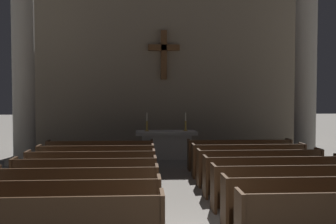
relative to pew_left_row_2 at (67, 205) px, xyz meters
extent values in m
cube|color=#422B19|center=(0.00, -1.30, 0.22)|extent=(3.08, 0.05, 0.50)
cube|color=#422B19|center=(1.57, -1.09, 0.00)|extent=(0.06, 0.50, 0.95)
cube|color=#422B19|center=(0.00, 0.04, -0.05)|extent=(3.08, 0.40, 0.05)
cube|color=#422B19|center=(0.00, -0.19, 0.22)|extent=(3.08, 0.05, 0.50)
cube|color=#422B19|center=(0.00, 0.22, -0.28)|extent=(3.08, 0.04, 0.40)
cube|color=#422B19|center=(1.57, 0.02, 0.00)|extent=(0.06, 0.50, 0.95)
cube|color=#422B19|center=(0.00, 1.15, -0.05)|extent=(3.08, 0.40, 0.05)
cube|color=#422B19|center=(0.00, 0.93, 0.22)|extent=(3.08, 0.05, 0.50)
cube|color=#422B19|center=(0.00, 1.33, -0.28)|extent=(3.08, 0.04, 0.40)
cube|color=#422B19|center=(1.57, 1.13, 0.00)|extent=(0.06, 0.50, 0.95)
cube|color=#422B19|center=(0.00, 2.27, -0.05)|extent=(3.08, 0.40, 0.05)
cube|color=#422B19|center=(0.00, 2.04, 0.22)|extent=(3.08, 0.05, 0.50)
cube|color=#422B19|center=(0.00, 2.45, -0.28)|extent=(3.08, 0.04, 0.40)
cube|color=#422B19|center=(1.57, 2.25, 0.00)|extent=(0.06, 0.50, 0.95)
cube|color=#422B19|center=(-1.57, 2.25, 0.00)|extent=(0.06, 0.50, 0.95)
cube|color=#422B19|center=(0.00, 3.38, -0.05)|extent=(3.08, 0.40, 0.05)
cube|color=#422B19|center=(0.00, 3.16, 0.22)|extent=(3.08, 0.05, 0.50)
cube|color=#422B19|center=(0.00, 3.56, -0.28)|extent=(3.08, 0.04, 0.40)
cube|color=#422B19|center=(1.57, 3.36, 0.00)|extent=(0.06, 0.50, 0.95)
cube|color=#422B19|center=(-1.57, 3.36, 0.00)|extent=(0.06, 0.50, 0.95)
cube|color=#422B19|center=(0.00, 4.50, -0.05)|extent=(3.08, 0.40, 0.05)
cube|color=#422B19|center=(0.00, 4.27, 0.22)|extent=(3.08, 0.05, 0.50)
cube|color=#422B19|center=(0.00, 4.68, -0.28)|extent=(3.08, 0.04, 0.40)
cube|color=#422B19|center=(1.57, 4.48, 0.00)|extent=(0.06, 0.50, 0.95)
cube|color=#422B19|center=(-1.57, 4.48, 0.00)|extent=(0.06, 0.50, 0.95)
cube|color=#422B19|center=(0.00, 5.61, -0.05)|extent=(3.08, 0.40, 0.05)
cube|color=#422B19|center=(0.00, 5.38, 0.22)|extent=(3.08, 0.05, 0.50)
cube|color=#422B19|center=(0.00, 5.79, -0.28)|extent=(3.08, 0.04, 0.40)
cube|color=#422B19|center=(1.57, 5.59, 0.00)|extent=(0.06, 0.50, 0.95)
cube|color=#422B19|center=(-1.57, 5.59, 0.00)|extent=(0.06, 0.50, 0.95)
cube|color=#422B19|center=(2.72, -1.09, 0.00)|extent=(0.06, 0.50, 0.95)
cube|color=#422B19|center=(4.29, 0.04, -0.05)|extent=(3.08, 0.40, 0.05)
cube|color=#422B19|center=(4.29, -0.19, 0.22)|extent=(3.08, 0.05, 0.50)
cube|color=#422B19|center=(4.29, 0.22, -0.28)|extent=(3.08, 0.04, 0.40)
cube|color=#422B19|center=(2.72, 0.02, 0.00)|extent=(0.06, 0.50, 0.95)
cube|color=#422B19|center=(4.29, 1.15, -0.05)|extent=(3.08, 0.40, 0.05)
cube|color=#422B19|center=(4.29, 0.93, 0.22)|extent=(3.08, 0.05, 0.50)
cube|color=#422B19|center=(4.29, 1.33, -0.28)|extent=(3.08, 0.04, 0.40)
cube|color=#422B19|center=(2.72, 1.13, 0.00)|extent=(0.06, 0.50, 0.95)
cube|color=#422B19|center=(4.29, 2.27, -0.05)|extent=(3.08, 0.40, 0.05)
cube|color=#422B19|center=(4.29, 2.04, 0.22)|extent=(3.08, 0.05, 0.50)
cube|color=#422B19|center=(4.29, 2.45, -0.28)|extent=(3.08, 0.04, 0.40)
cube|color=#422B19|center=(2.72, 2.25, 0.00)|extent=(0.06, 0.50, 0.95)
cube|color=#422B19|center=(4.29, 3.38, -0.05)|extent=(3.08, 0.40, 0.05)
cube|color=#422B19|center=(4.29, 3.16, 0.22)|extent=(3.08, 0.05, 0.50)
cube|color=#422B19|center=(4.29, 3.56, -0.28)|extent=(3.08, 0.04, 0.40)
cube|color=#422B19|center=(2.72, 3.36, 0.00)|extent=(0.06, 0.50, 0.95)
cube|color=#422B19|center=(5.86, 3.36, 0.00)|extent=(0.06, 0.50, 0.95)
cube|color=#422B19|center=(4.29, 4.50, -0.05)|extent=(3.08, 0.40, 0.05)
cube|color=#422B19|center=(4.29, 4.27, 0.22)|extent=(3.08, 0.05, 0.50)
cube|color=#422B19|center=(4.29, 4.68, -0.28)|extent=(3.08, 0.04, 0.40)
cube|color=#422B19|center=(2.72, 4.48, 0.00)|extent=(0.06, 0.50, 0.95)
cube|color=#422B19|center=(5.86, 4.48, 0.00)|extent=(0.06, 0.50, 0.95)
cube|color=#422B19|center=(4.29, 5.61, -0.05)|extent=(3.08, 0.40, 0.05)
cube|color=#422B19|center=(4.29, 5.38, 0.22)|extent=(3.08, 0.05, 0.50)
cube|color=#422B19|center=(4.29, 5.79, -0.28)|extent=(3.08, 0.04, 0.40)
cube|color=#422B19|center=(2.72, 5.59, 0.00)|extent=(0.06, 0.50, 0.95)
cube|color=#422B19|center=(5.86, 5.59, 0.00)|extent=(0.06, 0.50, 0.95)
cube|color=#ADA89E|center=(-2.69, 7.11, -0.38)|extent=(1.03, 1.03, 0.20)
cylinder|color=#ADA89E|center=(-2.69, 7.11, 2.81)|extent=(0.73, 0.73, 6.58)
cube|color=#ADA89E|center=(6.98, 7.11, -0.38)|extent=(1.03, 1.03, 0.20)
cylinder|color=#ADA89E|center=(6.98, 7.11, 2.81)|extent=(0.73, 0.73, 6.58)
cube|color=#BCB7AD|center=(2.14, 7.84, -0.04)|extent=(1.76, 0.72, 0.88)
cube|color=#BCB7AD|center=(2.14, 7.84, 0.46)|extent=(2.20, 0.90, 0.12)
cube|color=silver|center=(2.14, 7.84, 0.53)|extent=(2.09, 0.86, 0.01)
cylinder|color=#B79338|center=(1.44, 7.84, 0.54)|extent=(0.16, 0.16, 0.02)
cylinder|color=#B79338|center=(1.44, 7.84, 0.72)|extent=(0.07, 0.07, 0.37)
cylinder|color=silver|center=(1.44, 7.84, 1.05)|extent=(0.04, 0.04, 0.30)
cylinder|color=#B79338|center=(2.84, 7.84, 0.54)|extent=(0.16, 0.16, 0.02)
cylinder|color=#B79338|center=(2.84, 7.84, 0.72)|extent=(0.07, 0.07, 0.37)
cylinder|color=silver|center=(2.84, 7.84, 1.05)|extent=(0.04, 0.04, 0.30)
cube|color=gray|center=(2.14, 9.84, 3.07)|extent=(10.85, 0.25, 7.10)
cube|color=brown|center=(2.14, 9.60, 3.43)|extent=(0.24, 0.24, 1.96)
cube|color=brown|center=(2.14, 9.60, 3.72)|extent=(1.25, 0.24, 0.24)
camera|label=1|loc=(1.29, -7.06, 1.92)|focal=44.29mm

